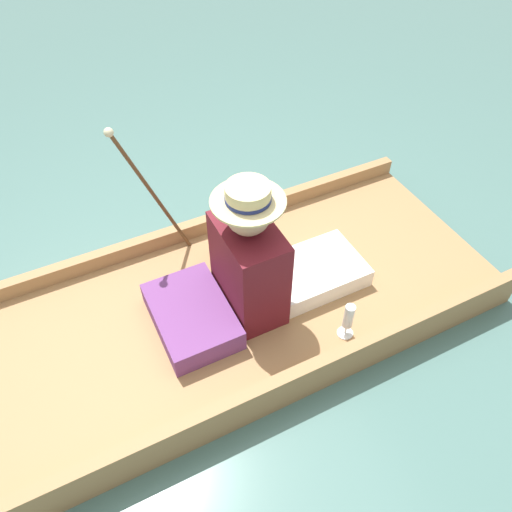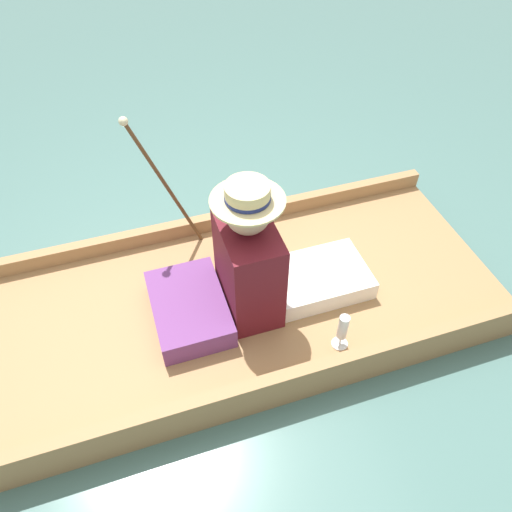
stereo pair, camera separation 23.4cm
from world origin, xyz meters
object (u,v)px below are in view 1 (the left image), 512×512
wine_glass (348,318)px  walking_cane (147,185)px  seated_person (266,262)px  teddy_bear (225,240)px

wine_glass → walking_cane: 1.18m
seated_person → teddy_bear: 0.35m
seated_person → wine_glass: 0.47m
wine_glass → teddy_bear: bearing=-155.3°
wine_glass → walking_cane: (-0.92, -0.64, 0.37)m
teddy_bear → wine_glass: size_ratio=1.70×
teddy_bear → walking_cane: size_ratio=0.42×
wine_glass → walking_cane: bearing=-145.2°
seated_person → wine_glass: bearing=21.8°
teddy_bear → walking_cane: (-0.21, -0.31, 0.33)m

